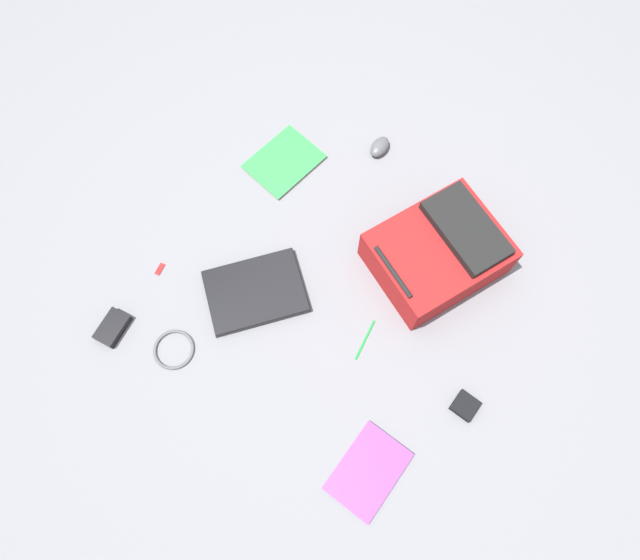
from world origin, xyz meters
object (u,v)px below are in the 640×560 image
object	(u,v)px
laptop	(255,292)
earbud_pouch	(465,406)
book_manual	(368,471)
computer_mouse	(380,147)
backpack	(439,252)
pen_black	(365,340)
cable_coil	(174,350)
usb_stick	(160,269)
book_comic	(284,162)
power_brick	(113,328)

from	to	relation	value
laptop	earbud_pouch	world-z (taller)	laptop
laptop	earbud_pouch	size ratio (longest dim) A/B	5.45
book_manual	computer_mouse	size ratio (longest dim) A/B	2.72
backpack	book_manual	size ratio (longest dim) A/B	1.93
pen_black	cable_coil	bearing A→B (deg)	43.33
backpack	cable_coil	size ratio (longest dim) A/B	3.68
earbud_pouch	usb_stick	bearing A→B (deg)	15.46
laptop	usb_stick	xyz separation A→B (m)	(0.31, 0.15, -0.01)
earbud_pouch	laptop	bearing A→B (deg)	10.92
book_manual	pen_black	distance (m)	0.41
book_comic	power_brick	world-z (taller)	power_brick
book_manual	earbud_pouch	distance (m)	0.37
computer_mouse	book_comic	bearing A→B (deg)	42.37
book_comic	pen_black	bearing A→B (deg)	152.95
backpack	laptop	bearing A→B (deg)	51.04
laptop	computer_mouse	xyz separation A→B (m)	(0.03, -0.73, 0.01)
laptop	computer_mouse	bearing A→B (deg)	-87.49
book_manual	power_brick	world-z (taller)	power_brick
book_manual	usb_stick	size ratio (longest dim) A/B	5.83
computer_mouse	usb_stick	distance (m)	0.92
book_manual	computer_mouse	world-z (taller)	computer_mouse
backpack	laptop	size ratio (longest dim) A/B	1.23
cable_coil	power_brick	xyz separation A→B (m)	(0.21, 0.08, 0.01)
laptop	power_brick	xyz separation A→B (m)	(0.28, 0.40, 0.00)
book_comic	usb_stick	xyz separation A→B (m)	(0.04, 0.60, -0.00)
computer_mouse	cable_coil	bearing A→B (deg)	81.02
earbud_pouch	pen_black	bearing A→B (deg)	5.18
book_manual	power_brick	bearing A→B (deg)	11.92
earbud_pouch	backpack	bearing A→B (deg)	-42.88
pen_black	earbud_pouch	xyz separation A→B (m)	(-0.38, -0.03, 0.01)
computer_mouse	usb_stick	size ratio (longest dim) A/B	2.15
backpack	computer_mouse	world-z (taller)	backpack
cable_coil	earbud_pouch	bearing A→B (deg)	-150.78
backpack	cable_coil	bearing A→B (deg)	60.02
laptop	pen_black	bearing A→B (deg)	-163.72
book_comic	power_brick	size ratio (longest dim) A/B	2.27
backpack	pen_black	world-z (taller)	backpack
earbud_pouch	book_manual	bearing A→B (deg)	72.27
power_brick	computer_mouse	bearing A→B (deg)	-102.24
computer_mouse	backpack	bearing A→B (deg)	144.57
book_manual	computer_mouse	bearing A→B (deg)	-53.58
book_comic	power_brick	xyz separation A→B (m)	(0.01, 0.85, 0.01)
power_brick	earbud_pouch	bearing A→B (deg)	-152.25
laptop	usb_stick	distance (m)	0.35
book_comic	power_brick	distance (m)	0.85
laptop	earbud_pouch	xyz separation A→B (m)	(-0.77, -0.15, -0.00)
usb_stick	pen_black	bearing A→B (deg)	-159.38
usb_stick	book_comic	bearing A→B (deg)	-94.27
book_manual	pen_black	size ratio (longest dim) A/B	1.75
power_brick	earbud_pouch	distance (m)	1.18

